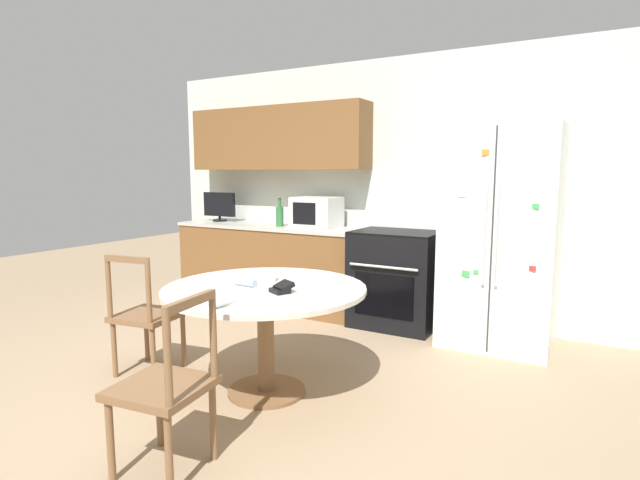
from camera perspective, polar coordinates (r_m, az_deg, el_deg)
name	(u,v)px	position (r m, az deg, el deg)	size (l,w,h in m)	color
ground_plane	(208,412)	(3.34, -12.71, -18.64)	(14.00, 14.00, 0.00)	#9E8466
back_wall	(351,175)	(5.32, 3.51, 7.45)	(5.20, 0.44, 2.60)	silver
kitchen_counter	(271,265)	(5.58, -5.58, -2.82)	(2.17, 0.64, 0.90)	brown
refrigerator	(501,237)	(4.49, 19.94, 0.36)	(0.89, 0.77, 1.86)	white
oven_range	(397,277)	(4.86, 8.77, -4.25)	(0.79, 0.68, 1.08)	black
microwave	(317,212)	(5.19, -0.39, 3.18)	(0.46, 0.37, 0.32)	white
countertop_tv	(219,206)	(5.97, -11.43, 3.88)	(0.44, 0.16, 0.34)	black
counter_bottle	(280,216)	(5.32, -4.63, 2.79)	(0.08, 0.08, 0.30)	#2D6B38
dining_table	(265,305)	(3.33, -6.28, -7.37)	(1.33, 1.33, 0.73)	beige
dining_chair_left	(146,316)	(3.89, -19.31, -8.19)	(0.48, 0.48, 0.90)	brown
dining_chair_near	(167,388)	(2.64, -17.13, -15.82)	(0.47, 0.47, 0.90)	brown
candle_glass	(269,276)	(3.44, -5.87, -4.10)	(0.10, 0.10, 0.09)	silver
folded_napkin	(245,282)	(3.32, -8.51, -4.80)	(0.16, 0.06, 0.05)	#A3BCDB
wallet	(282,288)	(3.12, -4.39, -5.52)	(0.16, 0.17, 0.07)	black
mail_stack	(223,299)	(2.97, -11.07, -6.66)	(0.30, 0.35, 0.02)	white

